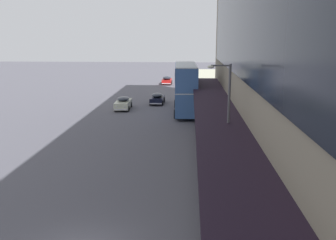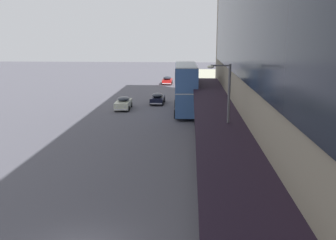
{
  "view_description": "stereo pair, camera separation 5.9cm",
  "coord_description": "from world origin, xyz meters",
  "px_view_note": "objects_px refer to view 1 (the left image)",
  "views": [
    {
      "loc": [
        4.44,
        -13.54,
        8.94
      ],
      "look_at": [
        2.5,
        19.32,
        1.57
      ],
      "focal_mm": 40.0,
      "sensor_mm": 36.0,
      "label": 1
    },
    {
      "loc": [
        4.5,
        -13.53,
        8.94
      ],
      "look_at": [
        2.5,
        19.32,
        1.57
      ],
      "focal_mm": 40.0,
      "sensor_mm": 36.0,
      "label": 2
    }
  ],
  "objects_px": {
    "transit_bus_kerbside_front": "(186,87)",
    "sedan_oncoming_front": "(167,80)",
    "pedestrian_at_kerb": "(243,169)",
    "sedan_lead_mid": "(157,98)",
    "sedan_oncoming_rear": "(123,103)",
    "street_lamp": "(226,111)"
  },
  "relations": [
    {
      "from": "transit_bus_kerbside_front",
      "to": "sedan_oncoming_front",
      "type": "relative_size",
      "value": 2.3
    },
    {
      "from": "sedan_oncoming_front",
      "to": "pedestrian_at_kerb",
      "type": "distance_m",
      "value": 50.24
    },
    {
      "from": "transit_bus_kerbside_front",
      "to": "pedestrian_at_kerb",
      "type": "distance_m",
      "value": 22.7
    },
    {
      "from": "sedan_lead_mid",
      "to": "street_lamp",
      "type": "bearing_deg",
      "value": -75.8
    },
    {
      "from": "sedan_oncoming_rear",
      "to": "pedestrian_at_kerb",
      "type": "relative_size",
      "value": 2.47
    },
    {
      "from": "sedan_lead_mid",
      "to": "sedan_oncoming_rear",
      "type": "xyz_separation_m",
      "value": [
        -3.94,
        -4.14,
        0.04
      ]
    },
    {
      "from": "transit_bus_kerbside_front",
      "to": "sedan_oncoming_rear",
      "type": "relative_size",
      "value": 2.18
    },
    {
      "from": "sedan_oncoming_rear",
      "to": "pedestrian_at_kerb",
      "type": "height_order",
      "value": "pedestrian_at_kerb"
    },
    {
      "from": "sedan_oncoming_rear",
      "to": "street_lamp",
      "type": "distance_m",
      "value": 25.04
    },
    {
      "from": "transit_bus_kerbside_front",
      "to": "sedan_oncoming_front",
      "type": "height_order",
      "value": "transit_bus_kerbside_front"
    },
    {
      "from": "sedan_lead_mid",
      "to": "sedan_oncoming_front",
      "type": "bearing_deg",
      "value": 90.01
    },
    {
      "from": "sedan_oncoming_rear",
      "to": "sedan_oncoming_front",
      "type": "bearing_deg",
      "value": 81.17
    },
    {
      "from": "transit_bus_kerbside_front",
      "to": "sedan_oncoming_rear",
      "type": "xyz_separation_m",
      "value": [
        -7.83,
        2.02,
        -2.35
      ]
    },
    {
      "from": "transit_bus_kerbside_front",
      "to": "pedestrian_at_kerb",
      "type": "relative_size",
      "value": 5.4
    },
    {
      "from": "sedan_lead_mid",
      "to": "sedan_oncoming_front",
      "type": "height_order",
      "value": "sedan_oncoming_front"
    },
    {
      "from": "sedan_lead_mid",
      "to": "sedan_oncoming_rear",
      "type": "bearing_deg",
      "value": -133.6
    },
    {
      "from": "street_lamp",
      "to": "pedestrian_at_kerb",
      "type": "bearing_deg",
      "value": -64.39
    },
    {
      "from": "transit_bus_kerbside_front",
      "to": "sedan_oncoming_front",
      "type": "distance_m",
      "value": 27.72
    },
    {
      "from": "sedan_oncoming_front",
      "to": "pedestrian_at_kerb",
      "type": "relative_size",
      "value": 2.35
    },
    {
      "from": "pedestrian_at_kerb",
      "to": "sedan_lead_mid",
      "type": "bearing_deg",
      "value": 105.03
    },
    {
      "from": "transit_bus_kerbside_front",
      "to": "sedan_lead_mid",
      "type": "height_order",
      "value": "transit_bus_kerbside_front"
    },
    {
      "from": "transit_bus_kerbside_front",
      "to": "street_lamp",
      "type": "bearing_deg",
      "value": -82.11
    }
  ]
}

